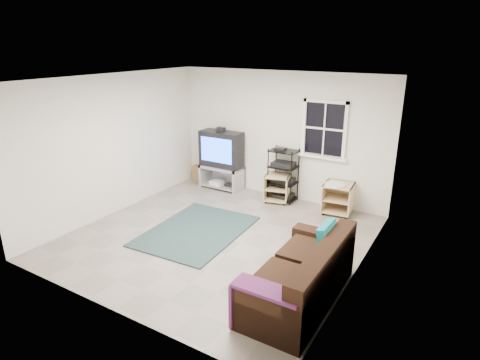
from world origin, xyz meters
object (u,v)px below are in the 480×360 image
Objects in this scene: side_table_left at (277,187)px; side_table_right at (338,196)px; tv_unit at (222,155)px; av_rack at (283,178)px; sofa at (302,278)px.

side_table_left is 0.94× the size of side_table_right.
tv_unit is 2.41× the size of side_table_left.
av_rack is 0.21m from side_table_left.
tv_unit is at bearing -178.53° from av_rack.
av_rack reaches higher than sofa.
av_rack is at bearing 42.11° from side_table_left.
side_table_left is at bearing -178.42° from side_table_right.
side_table_left is at bearing 121.10° from sofa.
side_table_left is (-0.08, -0.07, -0.18)m from av_rack.
tv_unit is at bearing 179.99° from side_table_right.
tv_unit is 2.26× the size of side_table_right.
av_rack is at bearing 119.30° from sofa.
side_table_left is at bearing -137.89° from av_rack.
sofa is (3.15, -2.94, -0.45)m from tv_unit.
side_table_right is at bearing 1.58° from side_table_left.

